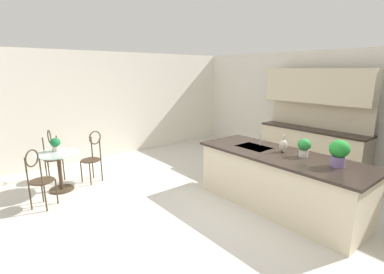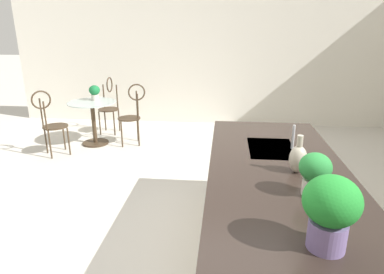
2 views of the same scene
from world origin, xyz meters
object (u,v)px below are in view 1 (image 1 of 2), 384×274
Objects in this scene: chair_toward_desk at (39,176)px; potted_plant_counter_far at (339,152)px; chair_near_window at (52,153)px; bistro_table at (60,168)px; vase_on_counter at (283,145)px; potted_plant_on_table at (55,144)px; potted_plant_counter_near at (304,146)px; chair_by_island at (93,154)px.

potted_plant_counter_far is at bearing 44.15° from chair_toward_desk.
chair_near_window is 1.00× the size of chair_toward_desk.
vase_on_counter reaches higher than bistro_table.
vase_on_counter reaches higher than chair_toward_desk.
vase_on_counter is at bearing 36.76° from chair_near_window.
potted_plant_counter_near is at bearing 39.06° from potted_plant_on_table.
potted_plant_on_table is 4.83m from potted_plant_counter_far.
vase_on_counter is at bearing 53.54° from chair_toward_desk.
chair_toward_desk is (1.26, -0.50, 0.00)m from chair_near_window.
potted_plant_counter_far is (3.99, 2.72, 0.25)m from potted_plant_on_table.
potted_plant_on_table is 4.43m from potted_plant_counter_near.
potted_plant_counter_far is 1.34× the size of potted_plant_counter_near.
vase_on_counter reaches higher than potted_plant_on_table.
chair_near_window is at bearing 158.44° from chair_toward_desk.
chair_by_island is (0.62, 0.61, 0.00)m from chair_near_window.
chair_by_island is at bearing 44.58° from chair_near_window.
potted_plant_counter_near reaches higher than bistro_table.
potted_plant_on_table is at bearing -138.21° from vase_on_counter.
vase_on_counter is (2.95, 2.77, 0.58)m from bistro_table.
potted_plant_on_table is (0.55, -0.04, 0.31)m from chair_near_window.
vase_on_counter is at bearing -175.11° from potted_plant_counter_near.
chair_by_island is at bearing 119.88° from chair_toward_desk.
chair_toward_desk is 3.62× the size of vase_on_counter.
bistro_table is 4.77m from potted_plant_counter_far.
chair_by_island is 1.00× the size of chair_toward_desk.
potted_plant_counter_far reaches higher than bistro_table.
chair_near_window reaches higher than potted_plant_on_table.
vase_on_counter is at bearing 34.90° from chair_by_island.
potted_plant_counter_near reaches higher than chair_by_island.
potted_plant_counter_far reaches higher than potted_plant_counter_near.
vase_on_counter reaches higher than chair_near_window.
potted_plant_counter_far reaches higher than potted_plant_on_table.
potted_plant_on_table is (-0.07, -0.65, 0.31)m from chair_by_island.
bistro_table is 0.77× the size of chair_by_island.
chair_near_window is at bearing 176.00° from bistro_table.
potted_plant_counter_near reaches higher than chair_near_window.
bistro_table is 2.78× the size of vase_on_counter.
vase_on_counter is (-0.35, -0.03, -0.05)m from potted_plant_counter_near.
chair_by_island is at bearing -152.17° from potted_plant_counter_far.
chair_near_window is at bearing -135.42° from chair_by_island.
chair_toward_desk is 4.05× the size of potted_plant_on_table.
chair_by_island is 4.05× the size of potted_plant_on_table.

